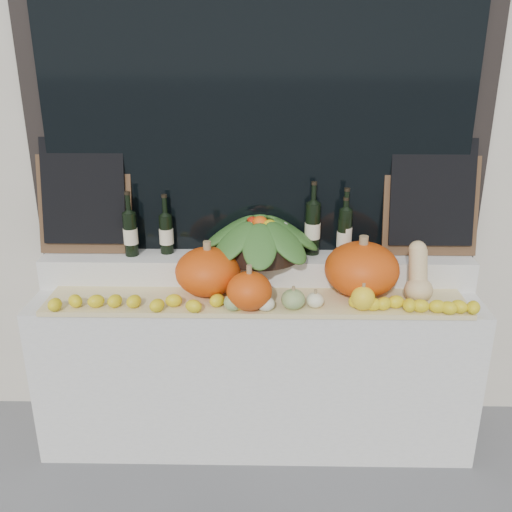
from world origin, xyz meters
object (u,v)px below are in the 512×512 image
produce_bowl (260,237)px  pumpkin_right (362,269)px  pumpkin_left (208,271)px  wine_bottle_tall (313,228)px  butternut_squash (418,276)px

produce_bowl → pumpkin_right: bearing=-19.2°
pumpkin_left → wine_bottle_tall: 0.61m
pumpkin_right → wine_bottle_tall: size_ratio=0.95×
butternut_squash → produce_bowl: bearing=163.0°
wine_bottle_tall → butternut_squash: bearing=-29.6°
pumpkin_left → butternut_squash: bearing=-2.9°
pumpkin_left → butternut_squash: (1.05, -0.05, 0.00)m
produce_bowl → wine_bottle_tall: (0.28, 0.05, 0.04)m
produce_bowl → wine_bottle_tall: wine_bottle_tall is taller
pumpkin_left → pumpkin_right: pumpkin_right is taller
produce_bowl → pumpkin_left: bearing=-144.4°
produce_bowl → wine_bottle_tall: 0.29m
pumpkin_right → butternut_squash: (0.27, -0.06, -0.01)m
pumpkin_right → produce_bowl: 0.56m
pumpkin_right → wine_bottle_tall: (-0.24, 0.23, 0.14)m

